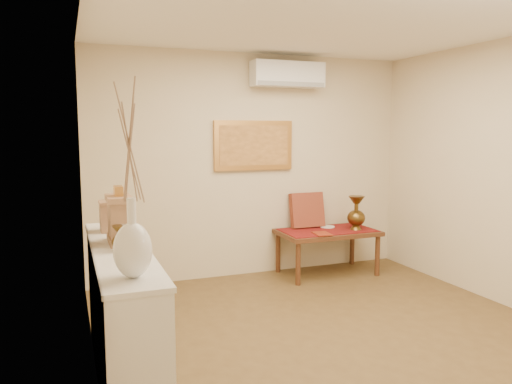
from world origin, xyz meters
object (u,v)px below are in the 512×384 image
wooden_chest (110,216)px  low_table (327,236)px  brass_urn_tall (356,209)px  display_ledge (122,316)px  mantel_clock (120,219)px  white_vase (130,177)px

wooden_chest → low_table: bearing=25.3°
brass_urn_tall → low_table: bearing=163.8°
display_ledge → mantel_clock: (0.02, 0.16, 0.66)m
display_ledge → low_table: 3.27m
brass_urn_tall → low_table: size_ratio=0.42×
wooden_chest → low_table: wooden_chest is taller
display_ledge → wooden_chest: 0.87m
white_vase → wooden_chest: white_vase is taller
white_vase → low_table: white_vase is taller
white_vase → low_table: size_ratio=0.92×
white_vase → low_table: 3.90m
mantel_clock → white_vase: bearing=-91.4°
display_ledge → mantel_clock: size_ratio=4.93×
white_vase → low_table: (2.67, 2.63, -1.05)m
wooden_chest → display_ledge: bearing=-89.4°
brass_urn_tall → wooden_chest: (-3.02, -1.17, 0.29)m
white_vase → wooden_chest: (-0.01, 1.36, -0.43)m
white_vase → display_ledge: bearing=90.0°
white_vase → mantel_clock: bearing=88.6°
white_vase → brass_urn_tall: white_vase is taller
display_ledge → low_table: bearing=35.1°
display_ledge → wooden_chest: size_ratio=8.28×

